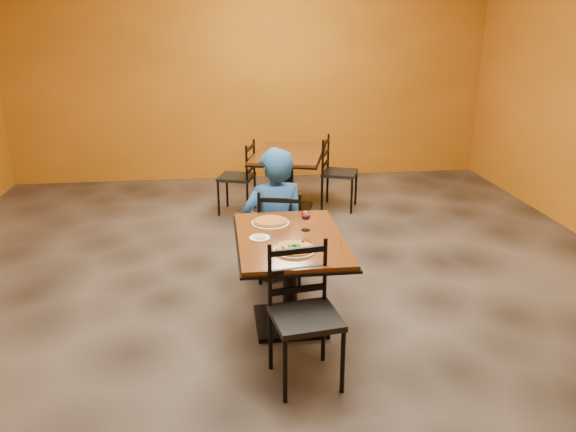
{
  "coord_description": "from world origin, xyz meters",
  "views": [
    {
      "loc": [
        -0.53,
        -4.56,
        2.35
      ],
      "look_at": [
        0.01,
        -0.3,
        0.85
      ],
      "focal_mm": 35.88,
      "sensor_mm": 36.0,
      "label": 1
    }
  ],
  "objects": [
    {
      "name": "knife",
      "position": [
        0.35,
        -0.66,
        0.75
      ],
      "size": [
        0.07,
        0.21,
        0.0
      ],
      "primitive_type": "cube",
      "rotation": [
        0.0,
        0.0,
        -0.27
      ],
      "color": "silver",
      "rests_on": "table_main"
    },
    {
      "name": "chair_main_near",
      "position": [
        0.0,
        -1.26,
        0.47
      ],
      "size": [
        0.48,
        0.48,
        0.95
      ],
      "primitive_type": null,
      "rotation": [
        0.0,
        0.0,
        0.14
      ],
      "color": "black",
      "rests_on": "floor"
    },
    {
      "name": "side_plate",
      "position": [
        -0.23,
        -0.5,
        0.76
      ],
      "size": [
        0.16,
        0.16,
        0.01
      ],
      "primitive_type": "cylinder",
      "color": "white",
      "rests_on": "table_main"
    },
    {
      "name": "chair_second_left",
      "position": [
        -0.3,
        2.35,
        0.45
      ],
      "size": [
        0.51,
        0.51,
        0.9
      ],
      "primitive_type": null,
      "rotation": [
        0.0,
        0.0,
        -1.89
      ],
      "color": "black",
      "rests_on": "floor"
    },
    {
      "name": "chair_second_right",
      "position": [
        1.0,
        2.35,
        0.46
      ],
      "size": [
        0.54,
        0.54,
        0.92
      ],
      "primitive_type": null,
      "rotation": [
        0.0,
        0.0,
        1.2
      ],
      "color": "black",
      "rests_on": "floor"
    },
    {
      "name": "floor",
      "position": [
        0.0,
        0.0,
        0.0
      ],
      "size": [
        7.0,
        8.0,
        0.01
      ],
      "primitive_type": "cube",
      "color": "black",
      "rests_on": "ground"
    },
    {
      "name": "fork",
      "position": [
        -0.17,
        -0.77,
        0.75
      ],
      "size": [
        0.03,
        0.19,
        0.0
      ],
      "primitive_type": "cube",
      "rotation": [
        0.0,
        0.0,
        0.06
      ],
      "color": "silver",
      "rests_on": "table_main"
    },
    {
      "name": "dip",
      "position": [
        -0.23,
        -0.5,
        0.76
      ],
      "size": [
        0.09,
        0.09,
        0.01
      ],
      "primitive_type": "cylinder",
      "color": "tan",
      "rests_on": "side_plate"
    },
    {
      "name": "table_second",
      "position": [
        0.35,
        2.35,
        0.56
      ],
      "size": [
        1.14,
        1.42,
        0.75
      ],
      "rotation": [
        0.0,
        0.0,
        -0.28
      ],
      "color": "#5F350F",
      "rests_on": "floor"
    },
    {
      "name": "plate_main",
      "position": [
        -0.0,
        -0.77,
        0.76
      ],
      "size": [
        0.31,
        0.31,
        0.01
      ],
      "primitive_type": "cylinder",
      "color": "white",
      "rests_on": "table_main"
    },
    {
      "name": "table_main",
      "position": [
        0.0,
        -0.5,
        0.56
      ],
      "size": [
        0.83,
        1.23,
        0.75
      ],
      "color": "#5F350F",
      "rests_on": "floor"
    },
    {
      "name": "diner",
      "position": [
        -0.03,
        0.46,
        0.62
      ],
      "size": [
        0.68,
        0.52,
        1.24
      ],
      "primitive_type": "imported",
      "rotation": [
        0.0,
        0.0,
        3.34
      ],
      "color": "navy",
      "rests_on": "floor"
    },
    {
      "name": "wall_back",
      "position": [
        0.0,
        4.0,
        1.5
      ],
      "size": [
        7.0,
        0.01,
        3.0
      ],
      "primitive_type": "cube",
      "color": "#C56B15",
      "rests_on": "ground"
    },
    {
      "name": "pizza_main",
      "position": [
        -0.0,
        -0.77,
        0.77
      ],
      "size": [
        0.28,
        0.28,
        0.02
      ],
      "primitive_type": "cylinder",
      "color": "maroon",
      "rests_on": "plate_main"
    },
    {
      "name": "wine_glass",
      "position": [
        0.14,
        -0.37,
        0.84
      ],
      "size": [
        0.08,
        0.08,
        0.18
      ],
      "primitive_type": null,
      "color": "white",
      "rests_on": "table_main"
    },
    {
      "name": "plate_far",
      "position": [
        -0.12,
        -0.18,
        0.76
      ],
      "size": [
        0.31,
        0.31,
        0.01
      ],
      "primitive_type": "cylinder",
      "color": "white",
      "rests_on": "table_main"
    },
    {
      "name": "chair_main_far",
      "position": [
        0.04,
        0.38,
        0.44
      ],
      "size": [
        0.48,
        0.48,
        0.89
      ],
      "primitive_type": null,
      "rotation": [
        0.0,
        0.0,
        2.9
      ],
      "color": "black",
      "rests_on": "floor"
    },
    {
      "name": "pizza_far",
      "position": [
        -0.12,
        -0.18,
        0.77
      ],
      "size": [
        0.28,
        0.28,
        0.02
      ],
      "primitive_type": "cylinder",
      "color": "orange",
      "rests_on": "plate_far"
    }
  ]
}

